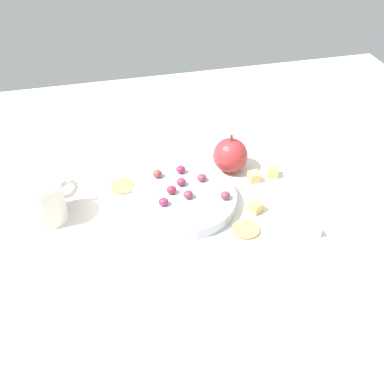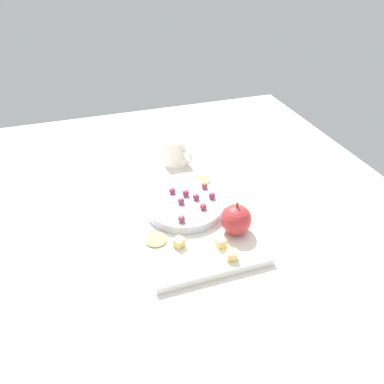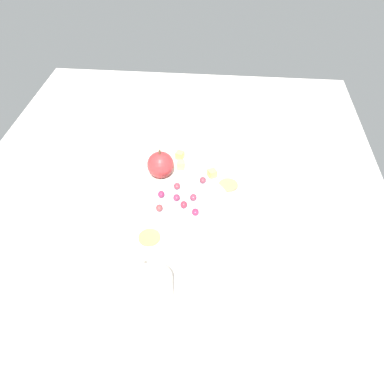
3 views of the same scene
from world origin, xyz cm
name	(u,v)px [view 2 (image 2 of 3)]	position (x,y,z in cm)	size (l,w,h in cm)	color
table	(205,225)	(0.00, 0.00, 1.80)	(137.42, 107.79, 3.59)	silver
platter	(190,219)	(0.05, 3.91, 4.53)	(36.31, 24.97, 1.88)	white
serving_dish	(184,205)	(3.18, 4.28, 6.57)	(18.81, 18.81, 2.20)	silver
apple_whole	(236,219)	(-7.97, -4.00, 8.87)	(6.80, 6.80, 6.80)	#BA3133
apple_stem	(237,205)	(-7.97, -4.00, 12.87)	(0.50, 0.50, 1.20)	brown
cheese_cube_0	(179,243)	(-8.63, 9.10, 6.47)	(2.00, 2.00, 2.00)	#F0C56B
cheese_cube_1	(234,255)	(-15.41, -0.45, 6.47)	(2.00, 2.00, 2.00)	#F2C96A
cheese_cube_2	(221,242)	(-11.29, 0.76, 6.47)	(2.00, 2.00, 2.00)	#E2C676
cracker_0	(156,240)	(-5.42, 13.35, 5.67)	(4.84, 4.84, 0.40)	tan
cracker_1	(201,180)	(13.25, -3.41, 5.67)	(4.84, 4.84, 0.40)	tan
grape_0	(181,201)	(2.65, 5.26, 8.43)	(1.75, 1.58, 1.52)	#91364D
grape_1	(212,196)	(2.30, -2.31, 8.44)	(1.75, 1.58, 1.55)	#912A51
grape_2	(186,193)	(5.25, 3.32, 8.46)	(1.75, 1.58, 1.58)	#992C3F
grape_3	(172,191)	(7.24, 6.12, 8.38)	(1.75, 1.58, 1.42)	#9B2C52
grape_4	(196,197)	(3.06, 1.41, 8.40)	(1.75, 1.58, 1.47)	#8B3151
grape_5	(205,186)	(6.80, -2.05, 8.43)	(1.75, 1.58, 1.52)	#943E40
grape_6	(181,219)	(-3.62, 7.03, 8.41)	(1.75, 1.58, 1.48)	brown
grape_7	(203,206)	(-0.92, 1.02, 8.38)	(1.75, 1.58, 1.42)	#983745
cup	(176,151)	(27.33, -0.48, 7.48)	(9.88, 7.25, 7.79)	white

